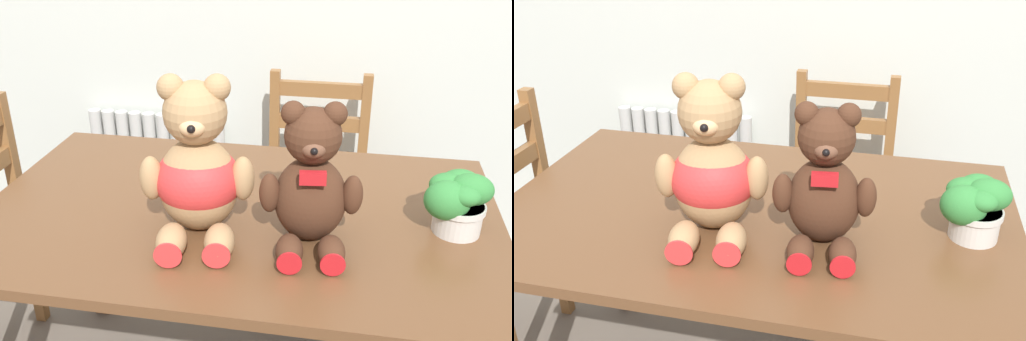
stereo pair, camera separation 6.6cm
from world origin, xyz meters
TOP-DOWN VIEW (x-y plane):
  - radiator at (-0.61, 1.46)m, footprint 0.67×0.10m
  - dining_table at (0.00, 0.45)m, footprint 1.43×0.90m
  - wooden_chair_behind at (0.16, 1.21)m, footprint 0.41×0.40m
  - teddy_bear_left at (-0.08, 0.33)m, footprint 0.29×0.32m
  - teddy_bear_right at (0.21, 0.33)m, footprint 0.26×0.27m
  - potted_plant at (0.57, 0.44)m, footprint 0.17×0.16m

SIDE VIEW (x-z plane):
  - radiator at x=-0.61m, z-range -0.03..0.62m
  - wooden_chair_behind at x=0.16m, z-range -0.01..0.92m
  - dining_table at x=0.00m, z-range 0.29..1.07m
  - potted_plant at x=0.57m, z-range 0.79..0.95m
  - teddy_bear_right at x=0.21m, z-range 0.75..1.12m
  - teddy_bear_left at x=-0.08m, z-range 0.74..1.15m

